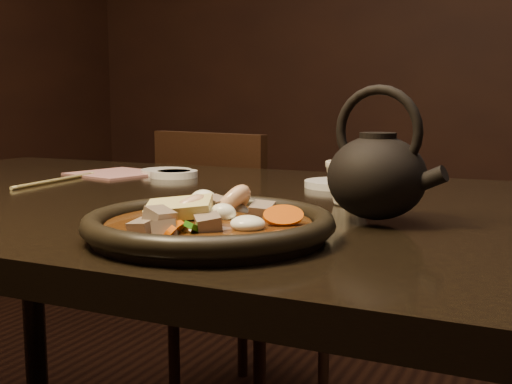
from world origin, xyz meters
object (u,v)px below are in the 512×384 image
at_px(chair, 236,265).
at_px(teapot, 377,173).
at_px(table, 183,240).
at_px(plate, 209,225).
at_px(tea_cup, 349,181).

distance_m(chair, teapot, 1.03).
distance_m(table, plate, 0.36).
height_order(chair, teapot, teapot).
distance_m(tea_cup, teapot, 0.15).
relative_size(chair, tea_cup, 11.39).
bearing_deg(table, plate, -52.81).
bearing_deg(tea_cup, chair, 129.58).
bearing_deg(plate, table, 127.19).
xyz_separation_m(chair, teapot, (0.60, -0.75, 0.37)).
bearing_deg(plate, chair, 115.61).
bearing_deg(teapot, plate, -120.07).
xyz_separation_m(table, plate, (0.21, -0.28, 0.09)).
xyz_separation_m(chair, tea_cup, (0.52, -0.63, 0.34)).
relative_size(table, teapot, 9.17).
relative_size(plate, tea_cup, 4.03).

